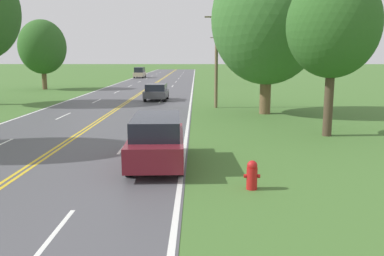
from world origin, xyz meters
TOP-DOWN VIEW (x-y plane):
  - fire_hydrant at (7.60, 10.78)m, footprint 0.48×0.32m
  - utility_pole_midground at (7.44, 30.14)m, footprint 1.80×0.24m
  - utility_pole_far at (8.74, 57.03)m, footprint 1.80×0.24m
  - tree_left_verge at (10.64, 26.86)m, footprint 7.45×7.45m
  - tree_right_cluster at (-12.04, 47.21)m, footprint 5.44×5.44m
  - tree_far_back at (12.43, 19.05)m, footprint 4.39×4.39m
  - car_maroon_suv_approaching at (4.52, 13.57)m, footprint 2.11×4.95m
  - car_dark_grey_hatchback_mid_near at (2.38, 35.27)m, footprint 2.03×3.50m
  - car_champagne_van_mid_far at (-4.34, 73.09)m, footprint 1.88×4.16m

SIDE VIEW (x-z plane):
  - fire_hydrant at x=7.60m, z-range 0.01..0.88m
  - car_dark_grey_hatchback_mid_near at x=2.38m, z-range 0.05..1.52m
  - car_maroon_suv_approaching at x=4.52m, z-range 0.05..1.82m
  - car_champagne_van_mid_far at x=-4.34m, z-range 0.03..1.93m
  - utility_pole_far at x=8.74m, z-range 0.15..7.17m
  - utility_pole_midground at x=7.44m, z-range 0.15..7.50m
  - tree_right_cluster at x=-12.04m, z-range 0.90..8.98m
  - tree_far_back at x=12.43m, z-range 1.40..9.29m
  - tree_left_verge at x=10.64m, z-range 0.98..11.54m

